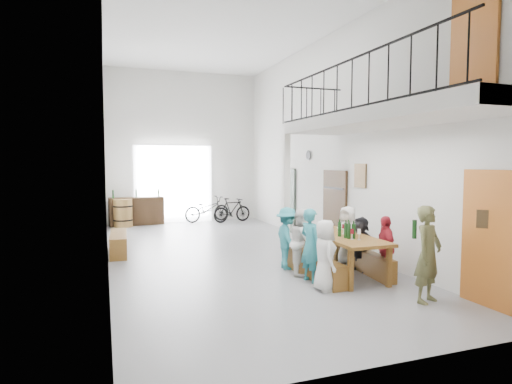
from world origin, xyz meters
name	(u,v)px	position (x,y,z in m)	size (l,w,h in m)	color
floor	(229,254)	(0.00, 0.00, 0.00)	(12.00, 12.00, 0.00)	slate
room_walls	(228,105)	(0.00, 0.00, 3.55)	(12.00, 12.00, 12.00)	silver
gateway_portal	(174,184)	(-0.40, 5.94, 1.40)	(2.80, 0.08, 2.80)	white
right_wall_decor	(372,184)	(2.70, -1.87, 1.74)	(0.07, 8.28, 5.07)	#AA591E
balcony	(380,121)	(1.98, -3.13, 2.96)	(1.52, 5.62, 4.00)	silver
tasting_table	(343,239)	(1.56, -2.59, 0.71)	(0.98, 2.26, 0.79)	brown
bench_inner	(315,267)	(0.95, -2.61, 0.22)	(0.30, 1.87, 0.43)	brown
bench_wall	(366,262)	(2.14, -2.56, 0.22)	(0.24, 1.88, 0.43)	brown
tableware	(346,229)	(1.51, -2.80, 0.94)	(0.32, 1.19, 0.35)	black
side_bench	(119,243)	(-2.50, 0.97, 0.25)	(0.38, 1.75, 0.49)	brown
oak_barrel	(123,213)	(-2.22, 5.35, 0.47)	(0.64, 0.64, 0.94)	olive
serving_counter	(137,211)	(-1.75, 5.65, 0.49)	(1.84, 0.51, 0.97)	#362514
counter_bottles	(136,193)	(-1.75, 5.63, 1.11)	(1.60, 0.13, 0.28)	black
guest_left_a	(325,255)	(0.76, -3.35, 0.61)	(0.60, 0.39, 1.23)	silver
guest_left_b	(310,245)	(0.77, -2.77, 0.68)	(0.50, 0.33, 1.36)	teal
guest_left_c	(302,242)	(0.85, -2.25, 0.65)	(0.63, 0.49, 1.30)	silver
guest_left_d	(287,238)	(0.74, -1.77, 0.64)	(0.83, 0.48, 1.28)	teal
guest_right_a	(385,248)	(2.18, -3.10, 0.60)	(0.71, 0.29, 1.20)	maroon
guest_right_b	(361,244)	(2.06, -2.45, 0.56)	(1.04, 0.33, 1.12)	black
guest_right_c	(347,235)	(2.11, -1.87, 0.63)	(0.62, 0.40, 1.27)	silver
host_standing	(428,254)	(1.99, -4.44, 0.77)	(0.56, 0.37, 1.53)	#4D4D2B
potted_plant	(315,237)	(2.45, 0.28, 0.21)	(0.38, 0.33, 0.42)	#184E1E
bicycle_near	(207,209)	(0.76, 5.60, 0.47)	(0.62, 1.78, 0.93)	black
bicycle_far	(232,210)	(1.60, 5.18, 0.45)	(0.42, 1.48, 0.89)	black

